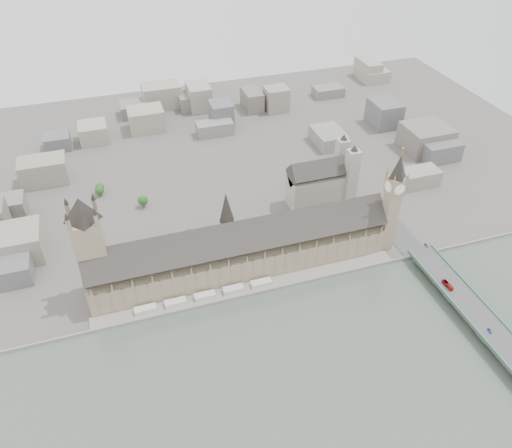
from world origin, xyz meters
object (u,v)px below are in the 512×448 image
object	(u,v)px
palace_of_westminster	(241,250)
westminster_bridge	(468,308)
victoria_tower	(90,245)
car_blue	(490,331)
westminster_abbey	(322,182)
red_bus_north	(448,285)
elizabeth_tower	(393,196)
car_approach	(426,245)

from	to	relation	value
palace_of_westminster	westminster_bridge	distance (m)	195.05
victoria_tower	car_blue	distance (m)	317.74
westminster_abbey	palace_of_westminster	bearing A→B (deg)	-145.83
car_blue	westminster_abbey	bearing A→B (deg)	114.55
palace_of_westminster	red_bus_north	size ratio (longest dim) A/B	21.62
elizabeth_tower	victoria_tower	bearing A→B (deg)	176.04
palace_of_westminster	red_bus_north	bearing A→B (deg)	-28.50
westminster_abbey	car_approach	size ratio (longest dim) A/B	13.13
elizabeth_tower	westminster_abbey	distance (m)	96.91
westminster_abbey	red_bus_north	size ratio (longest dim) A/B	5.55
palace_of_westminster	car_approach	bearing A→B (deg)	-11.28
elizabeth_tower	car_blue	distance (m)	134.93
palace_of_westminster	westminster_abbey	xyz separation A→B (m)	(110.92, 75.30, 2.38)
palace_of_westminster	car_blue	xyz separation A→B (m)	(158.38, -136.52, -11.64)
elizabeth_tower	victoria_tower	world-z (taller)	elizabeth_tower
elizabeth_tower	westminster_bridge	xyz separation A→B (m)	(24.00, -95.50, -52.96)
palace_of_westminster	red_bus_north	distance (m)	178.22
car_approach	elizabeth_tower	bearing A→B (deg)	146.22
westminster_abbey	car_approach	distance (m)	124.30
red_bus_north	car_blue	distance (m)	51.67
westminster_abbey	red_bus_north	xyz separation A→B (m)	(45.41, -160.19, -13.12)
palace_of_westminster	victoria_tower	xyz separation A→B (m)	(-122.00, 6.30, 32.50)
palace_of_westminster	red_bus_north	xyz separation A→B (m)	(156.34, -84.89, -10.75)
victoria_tower	westminster_abbey	size ratio (longest dim) A/B	1.47
car_approach	palace_of_westminster	bearing A→B (deg)	170.33
westminster_bridge	palace_of_westminster	bearing A→B (deg)	146.51
car_approach	westminster_abbey	bearing A→B (deg)	119.65
victoria_tower	elizabeth_tower	bearing A→B (deg)	-3.96
red_bus_north	car_approach	size ratio (longest dim) A/B	2.37
red_bus_north	elizabeth_tower	bearing A→B (deg)	101.36
palace_of_westminster	car_blue	size ratio (longest dim) A/B	55.24
westminster_bridge	victoria_tower	bearing A→B (deg)	158.22
car_blue	car_approach	world-z (taller)	car_blue
elizabeth_tower	red_bus_north	bearing A→B (deg)	-75.93
westminster_bridge	car_approach	world-z (taller)	car_approach
victoria_tower	car_approach	xyz separation A→B (m)	(290.98, -40.01, -44.20)
elizabeth_tower	westminster_bridge	world-z (taller)	elizabeth_tower
red_bus_north	car_blue	bearing A→B (deg)	-90.44
westminster_bridge	red_bus_north	bearing A→B (deg)	104.24
elizabeth_tower	car_approach	bearing A→B (deg)	-35.39
elizabeth_tower	palace_of_westminster	bearing A→B (deg)	175.15
westminster_bridge	car_approach	xyz separation A→B (m)	(6.98, 73.49, 5.88)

